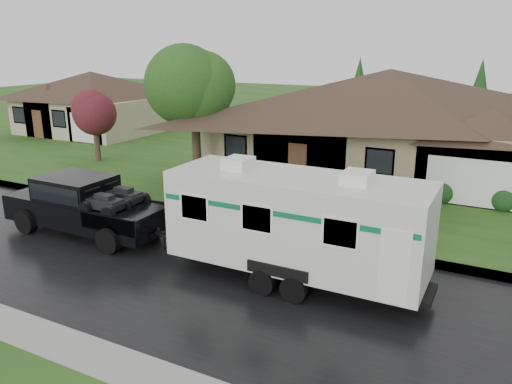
% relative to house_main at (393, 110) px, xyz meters
% --- Properties ---
extents(ground, '(140.00, 140.00, 0.00)m').
position_rel_house_main_xyz_m(ground, '(-2.29, -13.84, -3.59)').
color(ground, '#234B17').
rests_on(ground, ground).
extents(road, '(140.00, 8.00, 0.01)m').
position_rel_house_main_xyz_m(road, '(-2.29, -15.84, -3.59)').
color(road, black).
rests_on(road, ground).
extents(curb, '(140.00, 0.50, 0.15)m').
position_rel_house_main_xyz_m(curb, '(-2.29, -11.59, -3.52)').
color(curb, gray).
rests_on(curb, ground).
extents(lawn, '(140.00, 26.00, 0.15)m').
position_rel_house_main_xyz_m(lawn, '(-2.29, 1.16, -3.52)').
color(lawn, '#234B17').
rests_on(lawn, ground).
extents(house_main, '(19.44, 10.80, 6.90)m').
position_rel_house_main_xyz_m(house_main, '(0.00, 0.00, 0.00)').
color(house_main, gray).
rests_on(house_main, lawn).
extents(house_far, '(10.80, 8.64, 5.80)m').
position_rel_house_main_xyz_m(house_far, '(-24.07, 2.02, -0.62)').
color(house_far, tan).
rests_on(house_far, lawn).
extents(tree_left_green, '(4.13, 4.13, 6.84)m').
position_rel_house_main_xyz_m(tree_left_green, '(-8.49, -6.54, 1.31)').
color(tree_left_green, '#382B1E').
rests_on(tree_left_green, lawn).
extents(tree_red, '(2.63, 2.63, 4.35)m').
position_rel_house_main_xyz_m(tree_red, '(-16.39, -5.61, -0.43)').
color(tree_red, '#382B1E').
rests_on(tree_red, lawn).
extents(shrub_row, '(13.60, 1.00, 1.00)m').
position_rel_house_main_xyz_m(shrub_row, '(-0.29, -4.54, -2.94)').
color(shrub_row, '#143814').
rests_on(shrub_row, lawn).
extents(pickup_truck, '(6.65, 2.53, 2.22)m').
position_rel_house_main_xyz_m(pickup_truck, '(-8.28, -14.61, -2.40)').
color(pickup_truck, black).
rests_on(pickup_truck, ground).
extents(travel_trailer, '(8.20, 2.88, 3.68)m').
position_rel_house_main_xyz_m(travel_trailer, '(0.54, -14.61, -1.64)').
color(travel_trailer, silver).
rests_on(travel_trailer, ground).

